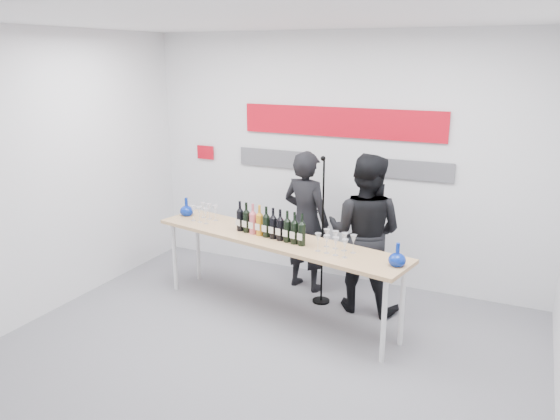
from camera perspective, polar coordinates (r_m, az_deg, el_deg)
The scene contains 12 objects.
ground at distance 5.42m, azimuth -1.35°, elevation -14.14°, with size 5.00×5.00×0.00m, color slate.
back_wall at distance 6.66m, azimuth 6.29°, elevation 5.28°, with size 5.00×0.04×3.00m, color silver.
signage at distance 6.60m, azimuth 5.82°, elevation 7.90°, with size 3.38×0.02×0.79m.
tasting_table at distance 5.73m, azimuth -0.43°, elevation -3.54°, with size 2.97×1.15×0.87m.
wine_bottles at distance 5.66m, azimuth -1.09°, elevation -1.32°, with size 0.88×0.25×0.33m.
decanter_left at distance 6.56m, azimuth -9.75°, elevation 0.35°, with size 0.16×0.16×0.21m, color navy, non-canonical shape.
decanter_right at distance 5.04m, azimuth 12.17°, elevation -4.56°, with size 0.16×0.16×0.21m, color navy, non-canonical shape.
glasses_left at distance 6.33m, azimuth -7.91°, elevation -0.30°, with size 0.29×0.26×0.18m.
glasses_right at distance 5.30m, azimuth 5.82°, elevation -3.45°, with size 0.39×0.28×0.18m.
presenter_left at distance 6.41m, azimuth 2.73°, elevation -1.17°, with size 0.61×0.40×1.67m, color black.
presenter_right at distance 5.93m, azimuth 8.83°, elevation -2.43°, with size 0.84×0.66×1.74m, color black.
mic_stand at distance 6.13m, azimuth 4.39°, elevation -5.18°, with size 0.20×0.20×1.69m.
Camera 1 is at (2.11, -4.20, 2.71)m, focal length 35.00 mm.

